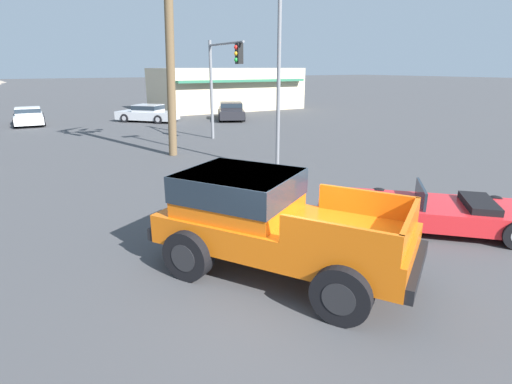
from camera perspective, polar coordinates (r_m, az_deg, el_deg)
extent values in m
plane|color=#424244|center=(7.74, 3.87, -11.89)|extent=(320.00, 320.00, 0.00)
cube|color=orange|center=(7.54, 3.85, -5.85)|extent=(4.16, 5.00, 0.56)
cube|color=orange|center=(7.70, -2.39, 0.02)|extent=(2.64, 2.71, 0.79)
cube|color=#1E2833|center=(7.66, -2.41, 1.03)|extent=(2.69, 2.76, 0.50)
cube|color=orange|center=(6.10, 11.55, -6.65)|extent=(1.06, 1.62, 0.48)
cube|color=orange|center=(7.84, 15.54, -1.48)|extent=(1.06, 1.62, 0.48)
cube|color=orange|center=(6.83, 21.06, -4.85)|extent=(1.66, 1.08, 0.48)
cube|color=black|center=(8.75, -10.58, -3.85)|extent=(1.74, 1.17, 0.24)
cube|color=black|center=(7.09, 21.95, -10.14)|extent=(1.74, 1.17, 0.24)
cylinder|color=black|center=(7.55, -9.66, -8.85)|extent=(0.78, 0.98, 0.95)
cylinder|color=#232326|center=(7.55, -9.66, -8.85)|extent=(0.56, 0.62, 0.52)
cylinder|color=black|center=(9.11, -1.88, -3.89)|extent=(0.78, 0.98, 0.95)
cylinder|color=#232326|center=(9.11, -1.88, -3.89)|extent=(0.56, 0.62, 0.52)
cylinder|color=black|center=(6.40, 12.12, -14.11)|extent=(0.78, 0.98, 0.95)
cylinder|color=#232326|center=(6.40, 12.12, -14.11)|extent=(0.56, 0.62, 0.52)
cylinder|color=black|center=(8.19, 16.13, -7.14)|extent=(0.78, 0.98, 0.95)
cylinder|color=#232326|center=(8.19, 16.13, -7.14)|extent=(0.56, 0.62, 0.52)
cube|color=red|center=(10.68, 24.89, -2.69)|extent=(4.51, 4.45, 0.46)
cube|color=#1E2833|center=(10.45, 22.49, -0.23)|extent=(1.07, 1.10, 0.43)
cube|color=black|center=(10.78, 29.27, -1.40)|extent=(1.43, 1.45, 0.16)
cylinder|color=black|center=(9.72, 17.44, -4.22)|extent=(0.63, 0.62, 0.67)
cylinder|color=#9E9EA3|center=(9.72, 17.44, -4.22)|extent=(0.43, 0.42, 0.37)
cylinder|color=black|center=(11.30, 17.04, -1.17)|extent=(0.63, 0.62, 0.67)
cylinder|color=#9E9EA3|center=(11.30, 17.04, -1.17)|extent=(0.43, 0.42, 0.37)
cylinder|color=black|center=(11.83, 30.89, -2.11)|extent=(0.63, 0.62, 0.67)
cylinder|color=#9E9EA3|center=(11.83, 30.89, -2.11)|extent=(0.43, 0.42, 0.37)
cube|color=#B7BABF|center=(30.52, -15.25, 10.52)|extent=(4.25, 4.35, 0.58)
cube|color=#B7BABF|center=(30.41, -15.15, 11.51)|extent=(2.36, 2.37, 0.48)
cube|color=#1E2833|center=(30.41, -15.15, 11.62)|extent=(2.41, 2.43, 0.29)
cylinder|color=black|center=(30.57, -18.23, 9.99)|extent=(0.58, 0.59, 0.60)
cylinder|color=#9E9EA3|center=(30.57, -18.23, 9.99)|extent=(0.40, 0.40, 0.33)
cylinder|color=black|center=(31.95, -16.54, 10.42)|extent=(0.58, 0.59, 0.60)
cylinder|color=#9E9EA3|center=(31.95, -16.54, 10.42)|extent=(0.40, 0.40, 0.33)
cylinder|color=black|center=(29.14, -13.78, 10.03)|extent=(0.58, 0.59, 0.60)
cylinder|color=#9E9EA3|center=(29.14, -13.78, 10.03)|extent=(0.40, 0.40, 0.33)
cylinder|color=black|center=(30.59, -12.22, 10.46)|extent=(0.58, 0.59, 0.60)
cylinder|color=#9E9EA3|center=(30.59, -12.22, 10.46)|extent=(0.40, 0.40, 0.33)
cube|color=#334C9E|center=(37.63, -4.00, 12.26)|extent=(3.23, 4.42, 0.55)
cube|color=#334C9E|center=(37.49, -4.01, 12.96)|extent=(2.12, 2.18, 0.40)
cube|color=#1E2833|center=(37.49, -4.01, 13.04)|extent=(2.17, 2.22, 0.24)
cylinder|color=black|center=(38.84, -5.42, 12.19)|extent=(0.45, 0.68, 0.65)
cylinder|color=#9E9EA3|center=(38.84, -5.42, 12.19)|extent=(0.35, 0.42, 0.36)
cylinder|color=black|center=(38.95, -2.82, 12.26)|extent=(0.45, 0.68, 0.65)
cylinder|color=#9E9EA3|center=(38.95, -2.82, 12.26)|extent=(0.35, 0.42, 0.36)
cylinder|color=black|center=(36.35, -5.26, 11.85)|extent=(0.45, 0.68, 0.65)
cylinder|color=#9E9EA3|center=(36.35, -5.26, 11.85)|extent=(0.35, 0.42, 0.36)
cylinder|color=black|center=(36.46, -2.48, 11.92)|extent=(0.45, 0.68, 0.65)
cylinder|color=#9E9EA3|center=(36.46, -2.48, 11.92)|extent=(0.35, 0.42, 0.36)
cube|color=white|center=(31.85, -29.68, 9.13)|extent=(1.84, 4.11, 0.52)
cube|color=white|center=(31.90, -29.82, 10.02)|extent=(1.57, 1.75, 0.47)
cube|color=#1E2833|center=(31.90, -29.83, 10.12)|extent=(1.61, 1.79, 0.28)
cylinder|color=black|center=(30.60, -28.09, 8.90)|extent=(0.24, 0.68, 0.67)
cylinder|color=#9E9EA3|center=(30.60, -28.09, 8.90)|extent=(0.24, 0.37, 0.37)
cylinder|color=black|center=(30.63, -31.20, 8.45)|extent=(0.24, 0.68, 0.67)
cylinder|color=#9E9EA3|center=(30.63, -31.20, 8.45)|extent=(0.24, 0.37, 0.37)
cylinder|color=black|center=(33.11, -28.21, 9.38)|extent=(0.24, 0.68, 0.67)
cylinder|color=#9E9EA3|center=(33.11, -28.21, 9.38)|extent=(0.24, 0.37, 0.37)
cylinder|color=black|center=(33.13, -31.09, 8.96)|extent=(0.24, 0.68, 0.67)
cylinder|color=#9E9EA3|center=(33.13, -31.09, 8.96)|extent=(0.24, 0.37, 0.37)
cube|color=#232328|center=(30.88, -3.56, 11.22)|extent=(3.44, 4.70, 0.61)
cube|color=#232328|center=(30.72, -3.57, 12.22)|extent=(2.19, 2.32, 0.48)
cube|color=#1E2833|center=(30.71, -3.58, 12.32)|extent=(2.24, 2.37, 0.29)
cylinder|color=black|center=(32.22, -5.20, 11.16)|extent=(0.48, 0.69, 0.66)
cylinder|color=#9E9EA3|center=(32.22, -5.20, 11.16)|extent=(0.36, 0.43, 0.36)
cylinder|color=black|center=(32.28, -2.09, 11.23)|extent=(0.48, 0.69, 0.66)
cylinder|color=#9E9EA3|center=(32.28, -2.09, 11.23)|extent=(0.36, 0.43, 0.36)
cylinder|color=black|center=(29.54, -5.15, 10.60)|extent=(0.48, 0.69, 0.66)
cylinder|color=#9E9EA3|center=(29.54, -5.15, 10.60)|extent=(0.36, 0.43, 0.36)
cylinder|color=black|center=(29.60, -1.77, 10.68)|extent=(0.48, 0.69, 0.66)
cylinder|color=#9E9EA3|center=(29.60, -1.77, 10.68)|extent=(0.36, 0.43, 0.36)
cylinder|color=slate|center=(22.25, -6.39, 14.14)|extent=(0.16, 0.16, 5.13)
cylinder|color=slate|center=(20.58, -4.39, 20.39)|extent=(0.11, 3.67, 0.11)
cube|color=black|center=(19.32, -2.43, 19.14)|extent=(0.26, 0.34, 0.90)
sphere|color=red|center=(19.26, -2.86, 19.95)|extent=(0.20, 0.20, 0.20)
sphere|color=orange|center=(19.25, -2.85, 19.14)|extent=(0.20, 0.20, 0.20)
sphere|color=green|center=(19.24, -2.84, 18.34)|extent=(0.20, 0.20, 0.20)
cylinder|color=slate|center=(14.92, 3.30, 18.40)|extent=(0.14, 0.14, 8.11)
cylinder|color=brown|center=(17.69, -12.13, 17.37)|extent=(0.36, 1.13, 7.78)
cube|color=beige|center=(38.58, -4.20, 14.48)|extent=(13.42, 6.26, 3.72)
cube|color=#286B4C|center=(35.46, -1.66, 15.59)|extent=(12.08, 0.70, 0.20)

